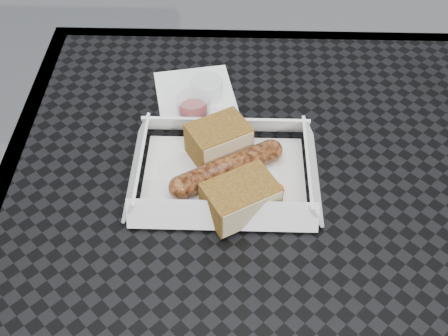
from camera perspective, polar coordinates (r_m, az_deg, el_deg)
patio_table at (r=0.81m, az=5.97°, el=-6.89°), size 0.80×0.80×0.74m
food_tray at (r=0.77m, az=0.02°, el=-0.87°), size 0.22×0.15×0.00m
bratwurst at (r=0.75m, az=0.33°, el=-0.04°), size 0.15×0.10×0.03m
bread_near at (r=0.78m, az=-0.55°, el=2.82°), size 0.10×0.09×0.05m
bread_far at (r=0.71m, az=1.68°, el=-3.09°), size 0.11×0.10×0.05m
veg_garnish at (r=0.75m, az=4.56°, el=-2.60°), size 0.03×0.03×0.00m
napkin at (r=0.90m, az=-2.99°, el=7.72°), size 0.14×0.14×0.00m
condiment_cup_sauce at (r=0.86m, az=-3.16°, el=6.30°), size 0.05×0.05×0.03m
condiment_cup_empty at (r=0.89m, az=-1.72°, el=8.08°), size 0.05×0.05×0.03m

